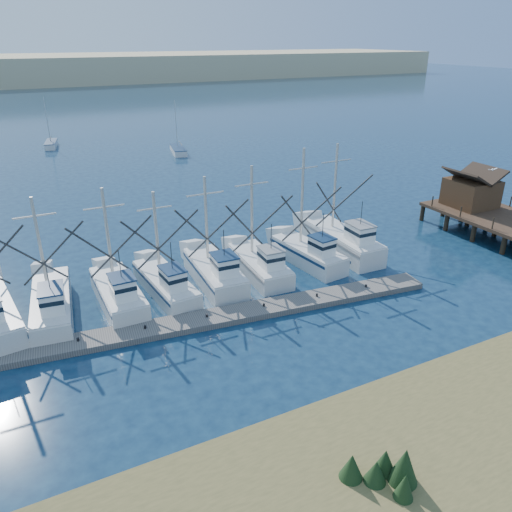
% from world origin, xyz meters
% --- Properties ---
extents(ground, '(500.00, 500.00, 0.00)m').
position_xyz_m(ground, '(0.00, 0.00, 0.00)').
color(ground, '#0C2038').
rests_on(ground, ground).
extents(shore_bank, '(40.00, 10.00, 1.60)m').
position_xyz_m(shore_bank, '(-8.00, -10.00, 0.80)').
color(shore_bank, '#4C422D').
rests_on(shore_bank, ground).
extents(floating_dock, '(30.52, 5.39, 0.41)m').
position_xyz_m(floating_dock, '(-7.23, 6.32, 0.20)').
color(floating_dock, '#68625D').
rests_on(floating_dock, ground).
extents(timber_pier, '(7.00, 20.00, 8.00)m').
position_xyz_m(timber_pier, '(21.50, 8.46, 2.57)').
color(timber_pier, black).
rests_on(timber_pier, ground).
extents(dune_ridge, '(360.00, 60.00, 10.00)m').
position_xyz_m(dune_ridge, '(0.00, 210.00, 5.00)').
color(dune_ridge, tan).
rests_on(dune_ridge, ground).
extents(trawler_fleet, '(30.58, 9.14, 10.06)m').
position_xyz_m(trawler_fleet, '(-7.42, 11.45, 0.98)').
color(trawler_fleet, silver).
rests_on(trawler_fleet, ground).
extents(sailboat_near, '(3.10, 6.83, 8.10)m').
position_xyz_m(sailboat_near, '(6.77, 56.44, 0.49)').
color(sailboat_near, silver).
rests_on(sailboat_near, ground).
extents(sailboat_far, '(2.75, 6.17, 8.10)m').
position_xyz_m(sailboat_far, '(-10.79, 70.56, 0.50)').
color(sailboat_far, silver).
rests_on(sailboat_far, ground).
extents(flying_gull, '(1.05, 0.19, 0.19)m').
position_xyz_m(flying_gull, '(19.03, 8.23, 6.71)').
color(flying_gull, white).
rests_on(flying_gull, ground).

